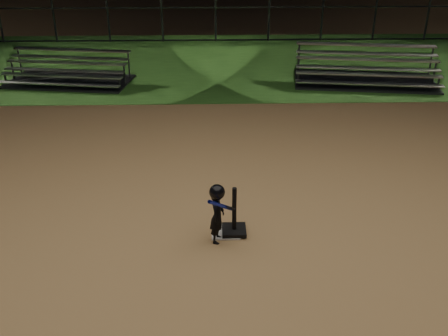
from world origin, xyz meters
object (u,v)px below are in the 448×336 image
home_plate (226,232)px  bleacher_left (68,77)px  batting_tee (234,224)px  bleacher_right (365,76)px  child_batter (217,212)px

home_plate → bleacher_left: size_ratio=0.12×
home_plate → batting_tee: (0.13, -0.02, 0.16)m
bleacher_right → child_batter: bearing=-111.2°
home_plate → child_batter: bearing=-120.5°
batting_tee → bleacher_right: bearing=61.8°
home_plate → batting_tee: batting_tee is taller
batting_tee → home_plate: bearing=171.9°
home_plate → bleacher_right: bearing=60.9°
batting_tee → bleacher_right: 8.80m
batting_tee → bleacher_right: size_ratio=0.19×
bleacher_left → bleacher_right: size_ratio=0.88×
home_plate → child_batter: child_batter is taller
bleacher_left → bleacher_right: (8.66, -0.19, 0.03)m
batting_tee → child_batter: (-0.27, -0.21, 0.36)m
home_plate → batting_tee: size_ratio=0.57×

